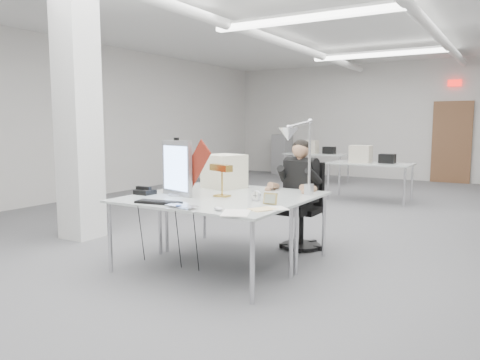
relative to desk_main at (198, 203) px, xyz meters
The scene contains 23 objects.
room_shell 2.80m from the desk_main, 89.21° to the left, with size 10.04×14.04×3.24m.
desk_main is the anchor object (origin of this frame).
desk_second 0.90m from the desk_main, 90.00° to the left, with size 1.80×0.90×0.03m, color silver.
bg_desk_a 5.50m from the desk_main, 87.92° to the left, with size 1.60×0.80×0.03m, color silver.
bg_desk_b 7.91m from the desk_main, 103.16° to the left, with size 1.60×0.80×0.03m, color silver.
filing_cabinet 9.80m from the desk_main, 110.93° to the left, with size 0.45×0.55×1.20m, color gray.
office_chair 1.58m from the desk_main, 72.48° to the left, with size 0.50×0.50×1.01m, color black, non-canonical shape.
seated_person 1.53m from the desk_main, 71.91° to the left, with size 0.51×0.64×0.96m, color black, non-canonical shape.
monitor 0.59m from the desk_main, 152.83° to the left, with size 0.48×0.05×0.59m, color #A8A8AD.
pennant 0.45m from the desk_main, 129.07° to the left, with size 0.50×0.01×0.21m, color maroon.
keyboard 0.39m from the desk_main, 134.52° to the right, with size 0.46×0.15×0.02m, color black.
laptop 0.41m from the desk_main, 79.88° to the right, with size 0.32×0.21×0.03m, color #ADAEB2.
mouse 0.54m from the desk_main, 34.36° to the right, with size 0.09×0.06×0.04m, color silver.
bankers_lamp 0.45m from the desk_main, 86.88° to the left, with size 0.33×0.13×0.37m, color gold, non-canonical shape.
desk_phone 0.81m from the desk_main, behind, with size 0.19×0.17×0.05m, color black.
picture_frame_left 0.70m from the desk_main, 153.40° to the left, with size 0.15×0.01×0.12m, color #9B7843.
picture_frame_right 0.73m from the desk_main, 18.74° to the left, with size 0.14×0.01×0.11m, color #AD934A.
desk_clock 0.59m from the desk_main, 36.72° to the left, with size 0.11×0.11×0.03m, color silver.
paper_stack_a 0.72m from the desk_main, 26.90° to the right, with size 0.23×0.33×0.01m, color white.
paper_stack_b 0.75m from the desk_main, ahead, with size 0.17×0.24×0.01m, color #F8D794.
paper_stack_c 0.85m from the desk_main, ahead, with size 0.21×0.15×0.01m, color white.
beige_monitor 1.07m from the desk_main, 108.49° to the left, with size 0.43×0.40×0.40m, color beige.
architect_lamp 1.18m from the desk_main, 44.46° to the left, with size 0.25×0.73×0.93m, color silver, non-canonical shape.
Camera 1 is at (2.72, -6.23, 1.53)m, focal length 35.00 mm.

